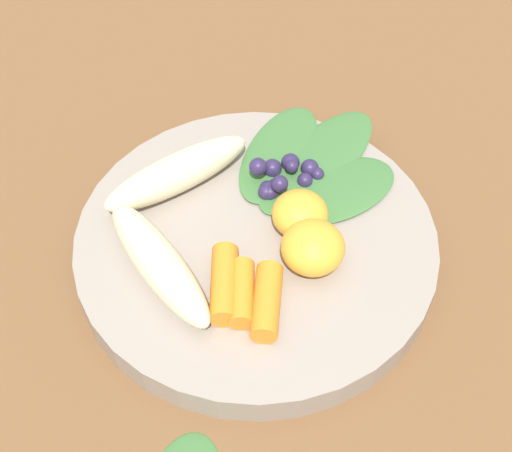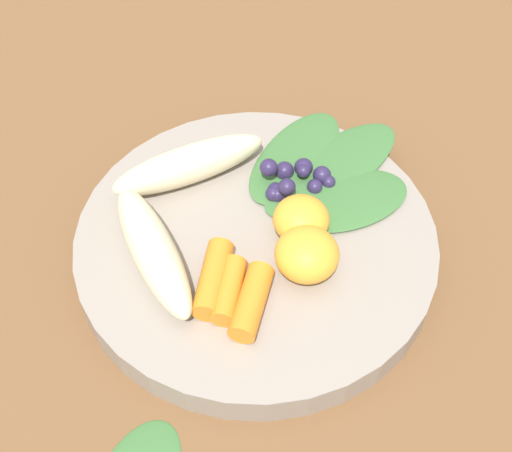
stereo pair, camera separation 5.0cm
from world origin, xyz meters
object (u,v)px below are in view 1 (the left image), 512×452
(banana_peeled_right, at_px, (177,173))
(orange_segment_near, at_px, (300,216))
(banana_peeled_left, at_px, (159,263))
(bowl, at_px, (256,245))

(banana_peeled_right, height_order, orange_segment_near, same)
(banana_peeled_right, bearing_deg, orange_segment_near, 120.23)
(banana_peeled_left, bearing_deg, bowl, 83.74)
(bowl, relative_size, orange_segment_near, 6.50)
(orange_segment_near, bearing_deg, banana_peeled_right, 142.84)
(banana_peeled_right, xyz_separation_m, orange_segment_near, (0.08, -0.06, 0.00))
(bowl, relative_size, banana_peeled_right, 2.16)
(bowl, distance_m, banana_peeled_right, 0.08)
(bowl, xyz_separation_m, orange_segment_near, (0.03, -0.00, 0.03))
(bowl, xyz_separation_m, banana_peeled_left, (-0.07, -0.02, 0.03))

